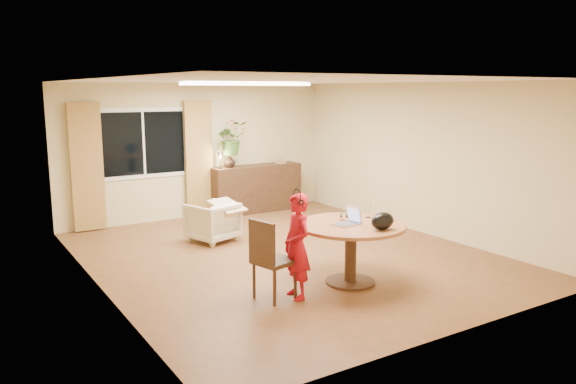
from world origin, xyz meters
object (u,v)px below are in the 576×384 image
object	(u,v)px
dining_table	(351,237)
armchair	(213,222)
sideboard	(256,188)
dining_chair	(275,259)
child	(297,246)

from	to	relation	value
dining_table	armchair	size ratio (longest dim) A/B	1.93
sideboard	armchair	bearing A→B (deg)	-136.67
armchair	dining_chair	bearing A→B (deg)	62.65
armchair	sideboard	world-z (taller)	sideboard
dining_chair	child	distance (m)	0.30
armchair	child	bearing A→B (deg)	67.71
dining_table	sideboard	bearing A→B (deg)	76.34
dining_table	dining_chair	xyz separation A→B (m)	(-1.11, 0.06, -0.13)
dining_table	dining_chair	world-z (taller)	dining_chair
armchair	dining_table	bearing A→B (deg)	84.80
child	armchair	world-z (taller)	child
child	sideboard	bearing A→B (deg)	162.92
dining_table	armchair	world-z (taller)	dining_table
dining_table	armchair	xyz separation A→B (m)	(-0.64, 2.85, -0.29)
dining_table	sideboard	size ratio (longest dim) A/B	0.72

